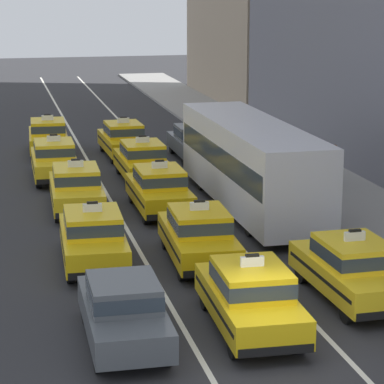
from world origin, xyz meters
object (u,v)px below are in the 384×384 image
Objects in this scene: taxi_center_fifth at (123,139)px; pedestrian_mid_block at (277,145)px; taxi_center_nearest at (250,296)px; sedan_right_third at (194,141)px; taxi_right_nearest at (352,268)px; bus_right_second at (250,161)px; taxi_center_second at (199,235)px; taxi_left_third at (76,187)px; sedan_left_nearest at (124,309)px; taxi_center_third at (159,189)px; taxi_left_fourth at (54,159)px; taxi_center_fourth at (142,160)px; taxi_left_second at (93,236)px; taxi_left_fifth at (48,136)px; pedestrian_trailing at (334,164)px.

taxi_center_fifth is 2.95× the size of pedestrian_mid_block.
taxi_center_nearest is 1.07× the size of sedan_right_third.
taxi_center_fifth is 20.66m from taxi_right_nearest.
taxi_center_nearest is 11.62m from bus_right_second.
taxi_left_third is at bearing 113.05° from taxi_center_second.
pedestrian_mid_block reaches higher than sedan_right_third.
pedestrian_mid_block reaches higher than sedan_left_nearest.
taxi_left_third and taxi_center_third have the same top height.
taxi_center_fourth is (3.58, -1.10, 0.00)m from taxi_left_fourth.
taxi_left_second reaches higher than sedan_right_third.
taxi_left_fifth is at bearing 104.71° from taxi_center_third.
taxi_center_fourth is at bearing 89.19° from taxi_center_nearest.
sedan_right_third is (3.16, 4.13, -0.03)m from taxi_center_fourth.
taxi_left_fourth reaches higher than pedestrian_mid_block.
taxi_right_nearest is at bearing -78.95° from taxi_center_fourth.
sedan_right_third is (6.35, 8.42, -0.03)m from taxi_left_third.
bus_right_second is at bearing -149.79° from pedestrian_trailing.
sedan_left_nearest is 22.22m from taxi_center_fifth.
taxi_left_fifth is 1.01× the size of taxi_center_fifth.
taxi_left_fourth is 12.78m from taxi_center_second.
taxi_left_second and taxi_right_nearest have the same top height.
taxi_center_nearest and taxi_center_second have the same top height.
sedan_right_third is (6.60, -2.79, -0.03)m from taxi_left_fifth.
taxi_center_nearest is at bearing -62.20° from taxi_left_second.
sedan_left_nearest is at bearing -107.27° from sedan_right_third.
sedan_left_nearest is at bearing -101.23° from taxi_center_fourth.
taxi_center_second is at bearing 60.58° from sedan_left_nearest.
bus_right_second is at bearing 73.47° from taxi_center_nearest.
bus_right_second is at bearing 60.37° from sedan_left_nearest.
bus_right_second is at bearing 39.37° from taxi_left_second.
taxi_center_fourth is at bearing -89.90° from taxi_center_fifth.
sedan_right_third is at bearing 89.41° from taxi_right_nearest.
taxi_center_fifth is at bearing 89.41° from taxi_center_nearest.
taxi_right_nearest is (6.41, -22.07, 0.00)m from taxi_left_fifth.
sedan_left_nearest is 21.79m from sedan_right_third.
taxi_center_nearest is 3.50m from taxi_right_nearest.
taxi_center_second is (3.09, -0.52, 0.00)m from taxi_left_second.
taxi_left_fifth is (-0.26, 11.21, 0.00)m from taxi_left_third.
bus_right_second is (0.10, 9.68, 0.94)m from taxi_right_nearest.
taxi_left_fifth and taxi_right_nearest have the same top height.
taxi_right_nearest is at bearing -90.61° from bus_right_second.
sedan_left_nearest is 2.64× the size of pedestrian_trailing.
taxi_left_fourth is 1.06× the size of sedan_right_third.
taxi_center_third is 2.93× the size of pedestrian_mid_block.
taxi_left_fourth is 2.80× the size of pedestrian_trailing.
taxi_center_nearest and taxi_center_fifth have the same top height.
taxi_left_fifth is at bearing 152.26° from pedestrian_mid_block.
taxi_right_nearest is (6.54, -16.26, 0.00)m from taxi_left_fourth.
sedan_right_third is at bearing 72.73° from sedan_left_nearest.
taxi_center_fifth is at bearing 89.21° from taxi_center_second.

